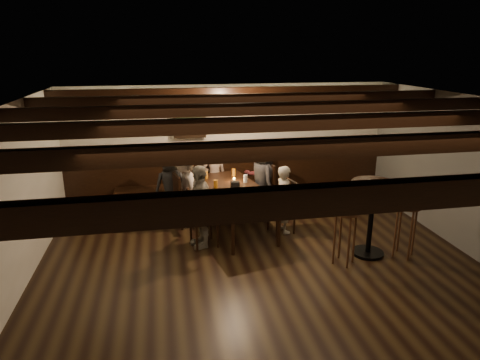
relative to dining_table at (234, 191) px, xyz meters
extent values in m
plane|color=black|center=(0.16, -2.04, -0.70)|extent=(7.00, 7.00, 0.00)
plane|color=black|center=(0.16, -2.04, 1.70)|extent=(7.00, 7.00, 0.00)
plane|color=beige|center=(0.16, 1.46, 0.50)|extent=(6.50, 0.00, 6.50)
cube|color=black|center=(0.16, 1.42, -0.15)|extent=(6.50, 0.08, 1.10)
cube|color=black|center=(-0.64, 1.16, -0.47)|extent=(3.00, 0.45, 0.45)
cube|color=black|center=(-0.64, 1.36, 1.05)|extent=(0.62, 0.12, 0.72)
cube|color=black|center=(-0.64, 1.30, 1.05)|extent=(0.50, 0.02, 0.58)
cube|color=black|center=(0.16, -4.94, 1.61)|extent=(6.50, 0.10, 0.16)
cube|color=black|center=(0.16, -3.78, 1.61)|extent=(6.50, 0.10, 0.16)
cube|color=black|center=(0.16, -2.62, 1.61)|extent=(6.50, 0.10, 0.16)
cube|color=black|center=(0.16, -1.46, 1.61)|extent=(6.50, 0.10, 0.16)
cube|color=black|center=(0.16, -0.30, 1.61)|extent=(6.50, 0.10, 0.16)
cube|color=black|center=(0.16, 0.86, 1.61)|extent=(6.50, 0.10, 0.16)
sphere|color=#FFE099|center=(-2.59, 0.84, 1.49)|extent=(0.07, 0.07, 0.07)
sphere|color=#FFE099|center=(-1.21, 0.84, 1.49)|extent=(0.07, 0.07, 0.07)
sphere|color=#FFE099|center=(0.16, 0.84, 1.49)|extent=(0.07, 0.07, 0.07)
sphere|color=#FFE099|center=(1.54, 0.84, 1.49)|extent=(0.07, 0.07, 0.07)
sphere|color=#FFE099|center=(2.91, 0.84, 1.49)|extent=(0.07, 0.07, 0.07)
cube|color=black|center=(0.00, 0.00, 0.03)|extent=(1.31, 2.17, 0.06)
cylinder|color=black|center=(-0.19, -1.01, -0.35)|extent=(0.06, 0.06, 0.70)
cylinder|color=black|center=(-0.58, 0.85, -0.35)|extent=(0.06, 0.06, 0.70)
cylinder|color=black|center=(0.58, -0.85, -0.35)|extent=(0.06, 0.06, 0.70)
cylinder|color=black|center=(0.19, 1.01, -0.35)|extent=(0.06, 0.06, 0.70)
cube|color=black|center=(-0.78, 0.30, -0.24)|extent=(0.52, 0.52, 0.05)
cube|color=black|center=(-0.97, 0.26, 0.02)|extent=(0.13, 0.44, 0.48)
cube|color=black|center=(-0.59, -0.58, -0.25)|extent=(0.51, 0.51, 0.05)
cube|color=black|center=(-0.78, -0.62, 0.01)|extent=(0.13, 0.43, 0.47)
cube|color=black|center=(0.59, 0.58, -0.23)|extent=(0.53, 0.53, 0.05)
cube|color=black|center=(0.79, 0.62, 0.04)|extent=(0.13, 0.45, 0.49)
cube|color=black|center=(0.78, -0.30, -0.27)|extent=(0.49, 0.49, 0.05)
cube|color=black|center=(0.96, -0.26, -0.02)|extent=(0.12, 0.42, 0.46)
imported|color=#242426|center=(-1.06, 0.70, -0.07)|extent=(0.68, 0.51, 1.25)
imported|color=gray|center=(-0.21, 1.03, -0.04)|extent=(0.54, 0.41, 1.32)
imported|color=#551D23|center=(0.70, 1.06, -0.04)|extent=(0.73, 0.62, 1.33)
imported|color=#B5A599|center=(-0.83, 0.29, 0.00)|extent=(0.69, 0.98, 1.39)
imported|color=gray|center=(-0.64, -0.59, -0.02)|extent=(0.48, 0.84, 1.35)
imported|color=#2B2A2D|center=(0.64, 0.59, 0.00)|extent=(0.57, 0.76, 1.39)
imported|color=#ADA692|center=(0.83, -0.29, -0.11)|extent=(0.37, 0.48, 1.18)
cylinder|color=#BF7219|center=(-0.42, 0.63, 0.13)|extent=(0.07, 0.07, 0.14)
cylinder|color=#BF7219|center=(0.11, 0.69, 0.13)|extent=(0.07, 0.07, 0.14)
cylinder|color=#BF7219|center=(-0.31, 0.04, 0.13)|extent=(0.07, 0.07, 0.14)
cylinder|color=silver|center=(0.25, 0.26, 0.13)|extent=(0.07, 0.07, 0.14)
cylinder|color=#BF7219|center=(-0.12, -0.49, 0.13)|extent=(0.07, 0.07, 0.14)
cylinder|color=silver|center=(0.31, -0.50, 0.13)|extent=(0.07, 0.07, 0.14)
cylinder|color=#BF7219|center=(0.21, -0.77, 0.13)|extent=(0.07, 0.07, 0.14)
cylinder|color=white|center=(0.00, -0.72, 0.07)|extent=(0.24, 0.24, 0.01)
cylinder|color=white|center=(0.24, -0.26, 0.07)|extent=(0.24, 0.24, 0.01)
cube|color=black|center=(0.01, -0.05, 0.12)|extent=(0.15, 0.10, 0.12)
cylinder|color=beige|center=(0.06, 0.32, 0.09)|extent=(0.05, 0.05, 0.05)
cylinder|color=black|center=(1.87, -1.37, -0.68)|extent=(0.49, 0.49, 0.04)
cylinder|color=black|center=(1.87, -1.37, -0.12)|extent=(0.08, 0.08, 1.11)
cylinder|color=black|center=(1.87, -1.37, 0.45)|extent=(0.66, 0.66, 0.06)
cylinder|color=#361F11|center=(1.37, -1.57, 0.12)|extent=(0.38, 0.38, 0.06)
cube|color=#361F11|center=(1.42, -1.74, 0.32)|extent=(0.33, 0.12, 0.35)
cylinder|color=#361F11|center=(2.37, -1.52, 0.12)|extent=(0.38, 0.38, 0.06)
cube|color=#361F11|center=(2.43, -1.69, 0.32)|extent=(0.33, 0.14, 0.35)
camera|label=1|loc=(-1.19, -6.93, 2.37)|focal=32.00mm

